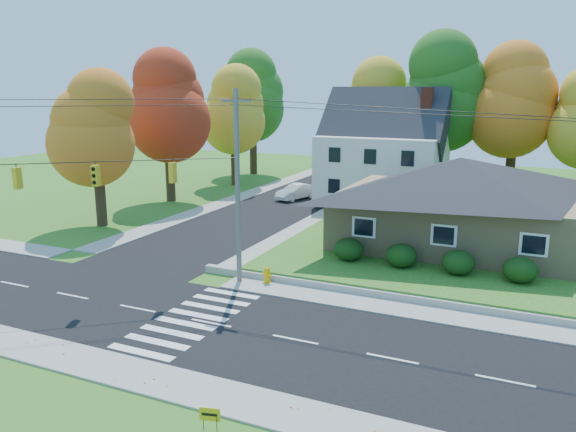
% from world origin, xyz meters
% --- Properties ---
extents(ground, '(120.00, 120.00, 0.00)m').
position_xyz_m(ground, '(0.00, 0.00, 0.00)').
color(ground, '#3D7923').
extents(road_main, '(90.00, 8.00, 0.02)m').
position_xyz_m(road_main, '(0.00, 0.00, 0.01)').
color(road_main, black).
rests_on(road_main, ground).
extents(road_cross, '(8.00, 44.00, 0.02)m').
position_xyz_m(road_cross, '(-8.00, 26.00, 0.01)').
color(road_cross, black).
rests_on(road_cross, ground).
extents(sidewalk_north, '(90.00, 2.00, 0.08)m').
position_xyz_m(sidewalk_north, '(0.00, 5.00, 0.04)').
color(sidewalk_north, '#9C9A90').
rests_on(sidewalk_north, ground).
extents(sidewalk_south, '(90.00, 2.00, 0.08)m').
position_xyz_m(sidewalk_south, '(0.00, -5.00, 0.04)').
color(sidewalk_south, '#9C9A90').
rests_on(sidewalk_south, ground).
extents(lawn, '(30.00, 30.00, 0.50)m').
position_xyz_m(lawn, '(13.00, 21.00, 0.25)').
color(lawn, '#3D7923').
rests_on(lawn, ground).
extents(ranch_house, '(14.60, 10.60, 5.40)m').
position_xyz_m(ranch_house, '(8.00, 16.00, 3.27)').
color(ranch_house, tan).
rests_on(ranch_house, lawn).
extents(colonial_house, '(10.40, 8.40, 9.60)m').
position_xyz_m(colonial_house, '(0.04, 28.00, 4.58)').
color(colonial_house, silver).
rests_on(colonial_house, lawn).
extents(hedge_row, '(10.70, 1.70, 1.27)m').
position_xyz_m(hedge_row, '(7.50, 9.80, 1.14)').
color(hedge_row, '#163A10').
rests_on(hedge_row, lawn).
extents(traffic_infrastructure, '(38.10, 10.66, 10.00)m').
position_xyz_m(traffic_infrastructure, '(-0.15, 1.35, 5.15)').
color(traffic_infrastructure, '#666059').
rests_on(traffic_infrastructure, ground).
extents(tree_lot_0, '(6.72, 6.72, 12.51)m').
position_xyz_m(tree_lot_0, '(-2.00, 34.00, 8.31)').
color(tree_lot_0, '#3F2A19').
rests_on(tree_lot_0, lawn).
extents(tree_lot_1, '(7.84, 7.84, 14.60)m').
position_xyz_m(tree_lot_1, '(4.00, 33.00, 9.61)').
color(tree_lot_1, '#3F2A19').
rests_on(tree_lot_1, lawn).
extents(tree_lot_2, '(7.28, 7.28, 13.56)m').
position_xyz_m(tree_lot_2, '(10.00, 34.00, 8.96)').
color(tree_lot_2, '#3F2A19').
rests_on(tree_lot_2, lawn).
extents(tree_west_0, '(6.16, 6.16, 11.47)m').
position_xyz_m(tree_west_0, '(-17.00, 12.00, 7.15)').
color(tree_west_0, '#3F2A19').
rests_on(tree_west_0, ground).
extents(tree_west_1, '(7.28, 7.28, 13.56)m').
position_xyz_m(tree_west_1, '(-18.00, 22.00, 8.46)').
color(tree_west_1, '#3F2A19').
rests_on(tree_west_1, ground).
extents(tree_west_2, '(6.72, 6.72, 12.51)m').
position_xyz_m(tree_west_2, '(-17.00, 32.00, 7.81)').
color(tree_west_2, '#3F2A19').
rests_on(tree_west_2, ground).
extents(tree_west_3, '(7.84, 7.84, 14.60)m').
position_xyz_m(tree_west_3, '(-19.00, 40.00, 9.11)').
color(tree_west_3, '#3F2A19').
rests_on(tree_west_3, ground).
extents(white_car, '(2.87, 4.51, 1.40)m').
position_xyz_m(white_car, '(-7.83, 27.26, 0.72)').
color(white_car, white).
rests_on(white_car, road_cross).
extents(fire_hydrant, '(0.52, 0.41, 0.92)m').
position_xyz_m(fire_hydrant, '(-0.04, 5.55, 0.44)').
color(fire_hydrant, '#E4A900').
rests_on(fire_hydrant, ground).
extents(yard_sign, '(0.62, 0.19, 0.79)m').
position_xyz_m(yard_sign, '(4.20, -6.78, 0.57)').
color(yard_sign, black).
rests_on(yard_sign, ground).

